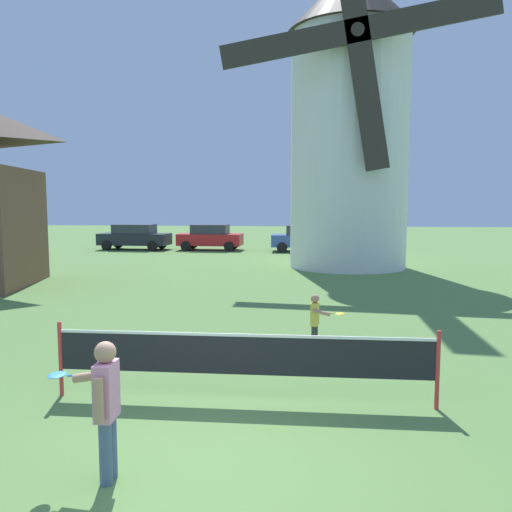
% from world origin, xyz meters
% --- Properties ---
extents(ground_plane, '(120.00, 120.00, 0.00)m').
position_xyz_m(ground_plane, '(0.00, 0.00, 0.00)').
color(ground_plane, '#5B8442').
extents(windmill, '(10.47, 5.83, 14.51)m').
position_xyz_m(windmill, '(3.03, 17.86, 6.63)').
color(windmill, white).
rests_on(windmill, ground_plane).
extents(tennis_net, '(5.44, 0.06, 1.10)m').
position_xyz_m(tennis_net, '(0.30, 1.70, 0.69)').
color(tennis_net, red).
rests_on(tennis_net, ground_plane).
extents(player_near, '(0.80, 0.54, 1.45)m').
position_xyz_m(player_near, '(-0.82, -0.52, 0.82)').
color(player_near, slate).
rests_on(player_near, ground_plane).
extents(player_far, '(0.66, 0.56, 1.09)m').
position_xyz_m(player_far, '(1.39, 4.40, 0.62)').
color(player_far, '#333338').
rests_on(player_far, ground_plane).
extents(parked_car_black, '(4.38, 2.09, 1.56)m').
position_xyz_m(parked_car_black, '(-9.34, 25.55, 0.81)').
color(parked_car_black, '#1E232D').
rests_on(parked_car_black, ground_plane).
extents(parked_car_red, '(3.92, 1.98, 1.56)m').
position_xyz_m(parked_car_red, '(-4.63, 25.67, 0.81)').
color(parked_car_red, red).
rests_on(parked_car_red, ground_plane).
extents(parked_car_blue, '(3.98, 1.90, 1.56)m').
position_xyz_m(parked_car_blue, '(1.17, 25.20, 0.81)').
color(parked_car_blue, '#334C99').
rests_on(parked_car_blue, ground_plane).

